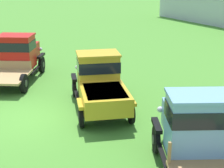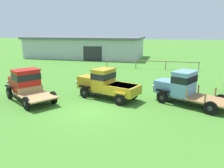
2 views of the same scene
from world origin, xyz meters
name	(u,v)px [view 1 (image 1 of 2)]	position (x,y,z in m)	size (l,w,h in m)	color
ground_plane	(29,119)	(0.00, 0.00, 0.00)	(240.00, 240.00, 0.00)	#47842D
vintage_truck_second_in_line	(18,55)	(-5.35, 1.12, 1.18)	(5.11, 4.15, 2.24)	black
vintage_truck_midrow_center	(99,81)	(0.20, 2.88, 1.10)	(5.21, 3.24, 2.20)	black
vintage_truck_far_side	(199,131)	(5.61, 3.12, 1.17)	(5.36, 3.99, 2.27)	black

